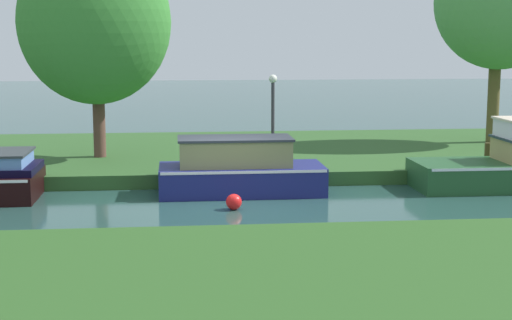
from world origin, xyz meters
name	(u,v)px	position (x,y,z in m)	size (l,w,h in m)	color
ground_plane	(226,203)	(0.00, 0.00, 0.00)	(120.00, 120.00, 0.00)	#264944
riverbank_far	(212,155)	(0.00, 7.00, 0.20)	(72.00, 10.00, 0.40)	#2E5626
navy_cruiser	(239,170)	(0.45, 1.20, 0.64)	(4.36, 1.84, 1.52)	navy
willow_tree_left	(94,22)	(-3.62, 5.08, 4.59)	(4.62, 3.39, 6.70)	brown
willow_tree_centre	(501,3)	(10.16, 7.50, 5.34)	(4.72, 3.78, 7.30)	brown
lamp_post	(273,108)	(1.61, 3.31, 2.10)	(0.24, 0.24, 2.67)	#333338
mooring_post_near	(487,154)	(7.94, 2.77, 0.73)	(0.18, 0.18, 0.66)	#463C1E
mooring_post_far	(227,158)	(0.21, 2.77, 0.73)	(0.16, 0.16, 0.67)	#4F3828
channel_buoy	(234,202)	(0.15, -0.80, 0.19)	(0.39, 0.39, 0.39)	red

